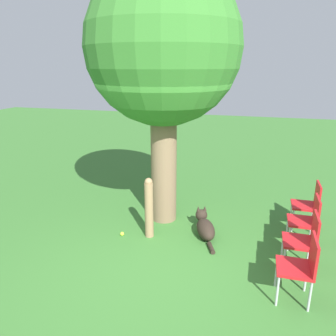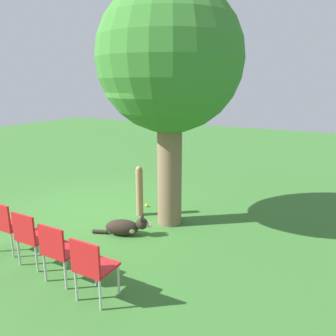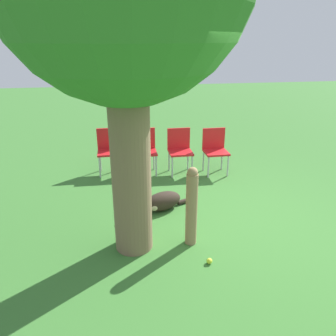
% 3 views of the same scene
% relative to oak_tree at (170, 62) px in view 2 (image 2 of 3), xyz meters
% --- Properties ---
extents(ground_plane, '(30.00, 30.00, 0.00)m').
position_rel_oak_tree_xyz_m(ground_plane, '(0.26, -1.29, -3.00)').
color(ground_plane, '#38702D').
extents(oak_tree, '(2.56, 2.56, 4.34)m').
position_rel_oak_tree_xyz_m(oak_tree, '(0.00, 0.00, 0.00)').
color(oak_tree, '#7A6047').
rests_on(oak_tree, ground_plane).
extents(dog, '(0.52, 1.03, 0.41)m').
position_rel_oak_tree_xyz_m(dog, '(0.85, -0.43, -2.85)').
color(dog, '#2D231C').
rests_on(dog, ground_plane).
extents(fence_post, '(0.14, 0.14, 1.04)m').
position_rel_oak_tree_xyz_m(fence_post, '(-0.05, -0.72, -2.48)').
color(fence_post, '#937551').
rests_on(fence_post, ground_plane).
extents(red_chair_0, '(0.42, 0.44, 0.86)m').
position_rel_oak_tree_xyz_m(red_chair_0, '(2.23, -1.72, -2.50)').
color(red_chair_0, red).
rests_on(red_chair_0, ground_plane).
extents(red_chair_1, '(0.42, 0.44, 0.86)m').
position_rel_oak_tree_xyz_m(red_chair_1, '(2.34, -1.05, -2.50)').
color(red_chair_1, red).
rests_on(red_chair_1, ground_plane).
extents(red_chair_2, '(0.42, 0.44, 0.86)m').
position_rel_oak_tree_xyz_m(red_chair_2, '(2.45, -0.38, -2.50)').
color(red_chair_2, red).
rests_on(red_chair_2, ground_plane).
extents(red_chair_3, '(0.42, 0.44, 0.86)m').
position_rel_oak_tree_xyz_m(red_chair_3, '(2.55, 0.29, -2.50)').
color(red_chair_3, red).
rests_on(red_chair_3, ground_plane).
extents(tennis_ball, '(0.07, 0.07, 0.07)m').
position_rel_oak_tree_xyz_m(tennis_ball, '(-0.50, -0.84, -2.97)').
color(tennis_ball, '#CCE033').
rests_on(tennis_ball, ground_plane).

